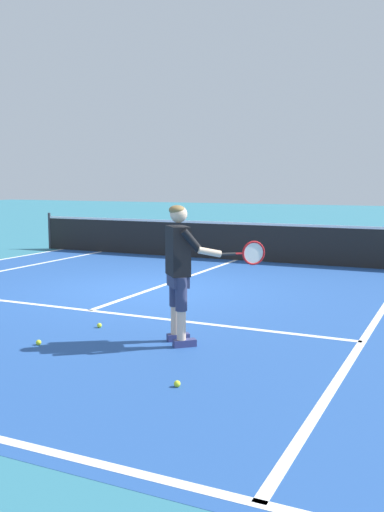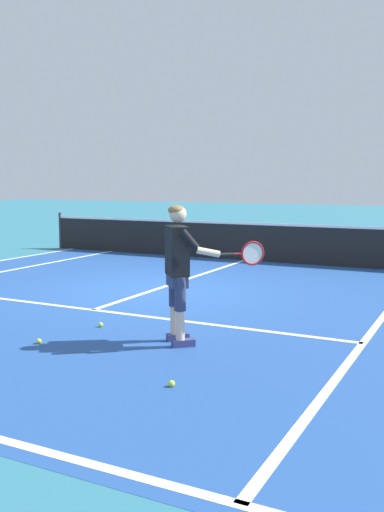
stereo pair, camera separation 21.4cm
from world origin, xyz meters
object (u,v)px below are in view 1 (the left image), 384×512
(tennis_player, at_px, (180,265))
(tennis_ball_by_baseline, at_px, (99,325))
(tennis_ball_near_feet, at_px, (177,384))
(tennis_ball_mid_court, at_px, (39,342))

(tennis_player, bearing_deg, tennis_ball_by_baseline, 170.29)
(tennis_ball_near_feet, bearing_deg, tennis_ball_by_baseline, 141.36)
(tennis_player, xyz_separation_m, tennis_ball_near_feet, (0.64, -1.37, -0.96))
(tennis_player, relative_size, tennis_ball_by_baseline, 25.95)
(tennis_player, bearing_deg, tennis_ball_mid_court, -153.05)
(tennis_ball_near_feet, bearing_deg, tennis_player, 115.06)
(tennis_player, distance_m, tennis_ball_mid_court, 1.99)
(tennis_ball_by_baseline, distance_m, tennis_ball_mid_court, 1.04)
(tennis_player, distance_m, tennis_ball_by_baseline, 1.68)
(tennis_player, height_order, tennis_ball_by_baseline, tennis_player)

